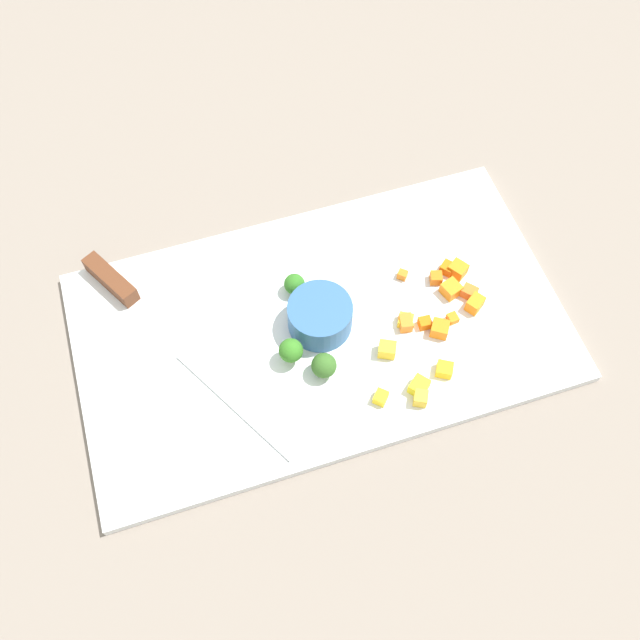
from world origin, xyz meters
The scene contains 24 objects.
ground_plane centered at (0.00, 0.00, 0.00)m, with size 4.00×4.00×0.00m, color gray.
cutting_board centered at (0.00, 0.00, 0.01)m, with size 0.55×0.31×0.01m, color white.
prep_bowl centered at (0.00, 0.00, 0.03)m, with size 0.07×0.07×0.04m, color #305D93.
chef_knife centered at (-0.19, 0.07, 0.02)m, with size 0.19×0.31×0.02m.
carrot_dice_0 centered at (0.18, -0.02, 0.02)m, with size 0.02×0.01×0.01m, color orange.
carrot_dice_1 centered at (0.11, 0.03, 0.02)m, with size 0.01×0.01×0.01m, color orange.
carrot_dice_2 centered at (0.11, -0.04, 0.02)m, with size 0.01×0.01×0.01m, color orange.
carrot_dice_3 centered at (0.15, 0.01, 0.02)m, with size 0.01×0.01×0.01m, color orange.
carrot_dice_4 centered at (0.17, 0.02, 0.02)m, with size 0.01×0.02×0.01m, color orange.
carrot_dice_5 centered at (0.16, -0.01, 0.02)m, with size 0.02×0.02×0.02m, color orange.
carrot_dice_6 centered at (0.13, -0.05, 0.02)m, with size 0.02×0.02×0.02m, color orange.
carrot_dice_7 centered at (0.18, -0.03, 0.02)m, with size 0.02×0.02×0.02m, color orange.
carrot_dice_8 centered at (0.15, -0.04, 0.02)m, with size 0.01×0.01×0.01m, color orange.
carrot_dice_9 centered at (0.18, 0.02, 0.02)m, with size 0.02×0.02×0.02m, color orange.
carrot_dice_10 centered at (0.09, -0.03, 0.02)m, with size 0.02×0.01×0.01m, color orange.
pepper_dice_0 centered at (0.07, -0.12, 0.02)m, with size 0.01×0.02×0.02m, color yellow.
pepper_dice_1 centered at (0.06, -0.06, 0.02)m, with size 0.02×0.02×0.02m, color yellow.
pepper_dice_2 centered at (0.08, -0.11, 0.02)m, with size 0.02×0.02×0.02m, color yellow.
pepper_dice_3 centered at (0.11, -0.10, 0.02)m, with size 0.02×0.02×0.01m, color yellow.
pepper_dice_4 centered at (0.09, -0.03, 0.02)m, with size 0.02×0.02×0.01m, color yellow.
pepper_dice_5 centered at (0.03, -0.11, 0.02)m, with size 0.01×0.02×0.01m, color yellow.
broccoli_floret_0 centered at (-0.01, -0.06, 0.03)m, with size 0.03×0.03×0.03m.
broccoli_floret_1 centered at (-0.01, 0.05, 0.03)m, with size 0.02×0.02×0.03m.
broccoli_floret_2 centered at (-0.04, -0.03, 0.03)m, with size 0.03×0.03×0.04m.
Camera 1 is at (-0.12, -0.36, 0.72)m, focal length 39.35 mm.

